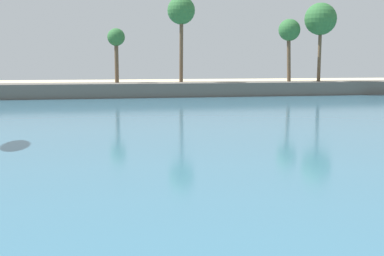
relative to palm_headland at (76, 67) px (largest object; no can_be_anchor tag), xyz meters
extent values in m
cube|color=#386B84|center=(3.08, -7.97, -3.72)|extent=(220.00, 95.69, 0.06)
cube|color=#605B54|center=(3.08, -0.13, -2.85)|extent=(100.28, 6.00, 1.80)
cylinder|color=brown|center=(32.17, -0.25, 2.22)|extent=(0.58, 0.60, 8.35)
sphere|color=#2D6633|center=(32.17, -0.25, 6.39)|extent=(4.28, 4.28, 4.28)
cylinder|color=brown|center=(5.04, 0.78, 0.92)|extent=(0.52, 0.60, 5.74)
sphere|color=#2D6633|center=(5.04, 0.78, 3.78)|extent=(2.21, 2.21, 2.21)
cylinder|color=brown|center=(27.93, 0.14, 1.48)|extent=(0.68, 0.55, 6.88)
sphere|color=#2D6633|center=(27.93, 0.14, 4.92)|extent=(2.91, 2.91, 2.91)
cylinder|color=brown|center=(13.47, 1.27, 2.67)|extent=(0.49, 0.91, 9.24)
sphere|color=#2D6633|center=(13.47, 1.27, 7.28)|extent=(3.59, 3.59, 3.59)
camera|label=1|loc=(1.19, -65.46, 0.69)|focal=48.15mm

